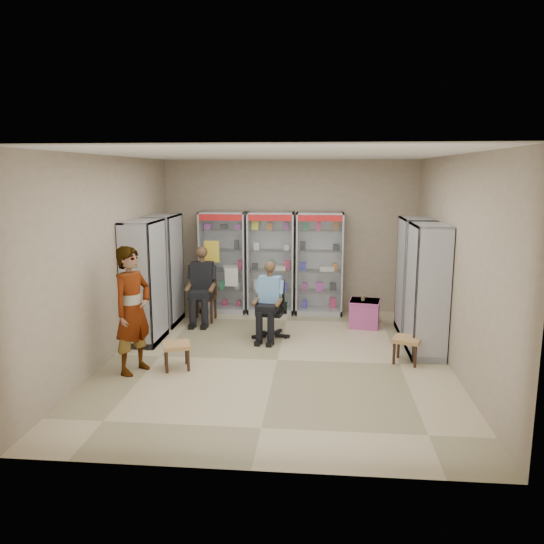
# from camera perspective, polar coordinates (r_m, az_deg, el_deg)

# --- Properties ---
(floor) EXTENTS (6.00, 6.00, 0.00)m
(floor) POSITION_cam_1_polar(r_m,az_deg,el_deg) (8.01, 0.58, -9.44)
(floor) COLOR tan
(floor) RESTS_ON ground
(room_shell) EXTENTS (5.02, 6.02, 3.01)m
(room_shell) POSITION_cam_1_polar(r_m,az_deg,el_deg) (7.57, 0.60, 4.71)
(room_shell) COLOR tan
(room_shell) RESTS_ON ground
(cabinet_back_left) EXTENTS (0.90, 0.50, 2.00)m
(cabinet_back_left) POSITION_cam_1_polar(r_m,az_deg,el_deg) (10.55, -5.25, 1.05)
(cabinet_back_left) COLOR #9EA0A5
(cabinet_back_left) RESTS_ON floor
(cabinet_back_mid) EXTENTS (0.90, 0.50, 2.00)m
(cabinet_back_mid) POSITION_cam_1_polar(r_m,az_deg,el_deg) (10.42, -0.11, 0.98)
(cabinet_back_mid) COLOR #A2A5A9
(cabinet_back_mid) RESTS_ON floor
(cabinet_back_right) EXTENTS (0.90, 0.50, 2.00)m
(cabinet_back_right) POSITION_cam_1_polar(r_m,az_deg,el_deg) (10.38, 5.12, 0.89)
(cabinet_back_right) COLOR silver
(cabinet_back_right) RESTS_ON floor
(cabinet_right_far) EXTENTS (0.90, 0.50, 2.00)m
(cabinet_right_far) POSITION_cam_1_polar(r_m,az_deg,el_deg) (9.41, 15.07, -0.45)
(cabinet_right_far) COLOR #AEB0B5
(cabinet_right_far) RESTS_ON floor
(cabinet_right_near) EXTENTS (0.90, 0.50, 2.00)m
(cabinet_right_near) POSITION_cam_1_polar(r_m,az_deg,el_deg) (8.35, 16.33, -1.90)
(cabinet_right_near) COLOR #A1A4A8
(cabinet_right_near) RESTS_ON floor
(cabinet_left_far) EXTENTS (0.90, 0.50, 2.00)m
(cabinet_left_far) POSITION_cam_1_polar(r_m,az_deg,el_deg) (9.88, -11.54, 0.22)
(cabinet_left_far) COLOR #B5B7BD
(cabinet_left_far) RESTS_ON floor
(cabinet_left_near) EXTENTS (0.90, 0.50, 2.00)m
(cabinet_left_near) POSITION_cam_1_polar(r_m,az_deg,el_deg) (8.85, -13.57, -1.07)
(cabinet_left_near) COLOR silver
(cabinet_left_near) RESTS_ON floor
(wooden_chair) EXTENTS (0.42, 0.42, 0.94)m
(wooden_chair) POSITION_cam_1_polar(r_m,az_deg,el_deg) (10.01, -7.36, -2.62)
(wooden_chair) COLOR black
(wooden_chair) RESTS_ON floor
(seated_customer) EXTENTS (0.44, 0.60, 1.34)m
(seated_customer) POSITION_cam_1_polar(r_m,az_deg,el_deg) (9.91, -7.45, -1.56)
(seated_customer) COLOR black
(seated_customer) RESTS_ON floor
(office_chair) EXTENTS (0.61, 0.61, 0.97)m
(office_chair) POSITION_cam_1_polar(r_m,az_deg,el_deg) (8.93, -0.16, -4.04)
(office_chair) COLOR black
(office_chair) RESTS_ON floor
(seated_shopkeeper) EXTENTS (0.49, 0.62, 1.24)m
(seated_shopkeeper) POSITION_cam_1_polar(r_m,az_deg,el_deg) (8.85, -0.20, -3.30)
(seated_shopkeeper) COLOR #68A5CD
(seated_shopkeeper) RESTS_ON floor
(pink_trunk) EXTENTS (0.58, 0.56, 0.49)m
(pink_trunk) POSITION_cam_1_polar(r_m,az_deg,el_deg) (9.75, 9.92, -4.41)
(pink_trunk) COLOR #C04D8B
(pink_trunk) RESTS_ON floor
(tea_glass) EXTENTS (0.07, 0.07, 0.10)m
(tea_glass) POSITION_cam_1_polar(r_m,az_deg,el_deg) (9.65, 9.76, -2.75)
(tea_glass) COLOR #542107
(tea_glass) RESTS_ON pink_trunk
(woven_stool_a) EXTENTS (0.49, 0.49, 0.38)m
(woven_stool_a) POSITION_cam_1_polar(r_m,az_deg,el_deg) (8.10, 14.28, -8.14)
(woven_stool_a) COLOR olive
(woven_stool_a) RESTS_ON floor
(woven_stool_b) EXTENTS (0.47, 0.47, 0.37)m
(woven_stool_b) POSITION_cam_1_polar(r_m,az_deg,el_deg) (7.74, -10.21, -8.88)
(woven_stool_b) COLOR olive
(woven_stool_b) RESTS_ON floor
(standing_man) EXTENTS (0.65, 0.76, 1.78)m
(standing_man) POSITION_cam_1_polar(r_m,az_deg,el_deg) (7.56, -14.77, -3.99)
(standing_man) COLOR gray
(standing_man) RESTS_ON floor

